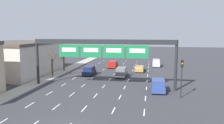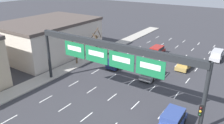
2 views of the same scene
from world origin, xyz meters
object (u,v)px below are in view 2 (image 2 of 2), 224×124
object	(u,v)px
suv_navy	(117,62)
tree_bare_closest	(97,42)
car_gold	(184,65)
sign_gantry	(110,52)
suv_grey	(151,72)
traffic_light_near_gantry	(199,121)
suv_silver	(217,54)
tree_bare_second	(76,51)
suv_red	(157,50)
suv_blue	(173,119)

from	to	relation	value
suv_navy	tree_bare_closest	size ratio (longest dim) A/B	0.81
suv_navy	car_gold	world-z (taller)	suv_navy
sign_gantry	suv_navy	world-z (taller)	sign_gantry
sign_gantry	car_gold	world-z (taller)	sign_gantry
suv_grey	tree_bare_closest	size ratio (longest dim) A/B	0.88
suv_navy	car_gold	xyz separation A→B (m)	(9.54, 5.70, -0.30)
traffic_light_near_gantry	suv_grey	bearing A→B (deg)	128.08
suv_navy	sign_gantry	bearing A→B (deg)	-62.21
suv_navy	suv_silver	distance (m)	18.51
tree_bare_second	car_gold	bearing A→B (deg)	28.01
car_gold	tree_bare_closest	bearing A→B (deg)	-170.17
suv_red	suv_blue	size ratio (longest dim) A/B	1.09
suv_red	suv_navy	distance (m)	9.98
suv_navy	tree_bare_closest	distance (m)	7.29
suv_red	traffic_light_near_gantry	size ratio (longest dim) A/B	0.88
car_gold	suv_blue	size ratio (longest dim) A/B	1.15
suv_grey	car_gold	xyz separation A→B (m)	(3.07, 6.33, -0.32)
suv_blue	tree_bare_closest	xyz separation A→B (m)	(-19.50, 12.88, 1.62)
suv_navy	tree_bare_closest	xyz separation A→B (m)	(-6.47, 2.93, 1.63)
car_gold	traffic_light_near_gantry	size ratio (longest dim) A/B	0.93
suv_red	suv_grey	size ratio (longest dim) A/B	0.98
suv_blue	traffic_light_near_gantry	size ratio (longest dim) A/B	0.81
suv_navy	suv_silver	bearing A→B (deg)	44.51
suv_silver	tree_bare_second	world-z (taller)	tree_bare_second
suv_blue	suv_silver	bearing A→B (deg)	89.57
suv_navy	suv_blue	world-z (taller)	suv_blue
sign_gantry	tree_bare_closest	size ratio (longest dim) A/B	4.36
suv_grey	suv_silver	bearing A→B (deg)	63.67
traffic_light_near_gantry	suv_silver	bearing A→B (deg)	95.88
suv_silver	car_gold	bearing A→B (deg)	-116.70
suv_red	car_gold	xyz separation A→B (m)	(6.46, -3.79, -0.23)
car_gold	suv_navy	bearing A→B (deg)	-149.14
suv_navy	traffic_light_near_gantry	size ratio (longest dim) A/B	0.82
tree_bare_closest	suv_navy	bearing A→B (deg)	-24.33
sign_gantry	suv_grey	world-z (taller)	sign_gantry
suv_red	car_gold	bearing A→B (deg)	-30.38
tree_bare_closest	tree_bare_second	size ratio (longest dim) A/B	1.10
suv_grey	tree_bare_second	world-z (taller)	tree_bare_second
car_gold	tree_bare_second	bearing A→B (deg)	-151.99
car_gold	tree_bare_second	size ratio (longest dim) A/B	1.01
suv_red	sign_gantry	bearing A→B (deg)	-84.79
suv_blue	tree_bare_second	size ratio (longest dim) A/B	0.88
sign_gantry	suv_blue	distance (m)	9.79
suv_blue	suv_silver	size ratio (longest dim) A/B	0.93
car_gold	suv_blue	xyz separation A→B (m)	(3.48, -15.66, 0.31)
suv_silver	traffic_light_near_gantry	world-z (taller)	traffic_light_near_gantry
tree_bare_closest	suv_grey	bearing A→B (deg)	-15.37
suv_navy	suv_red	bearing A→B (deg)	72.02
suv_silver	tree_bare_second	size ratio (longest dim) A/B	0.95
sign_gantry	suv_silver	bearing A→B (deg)	69.06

